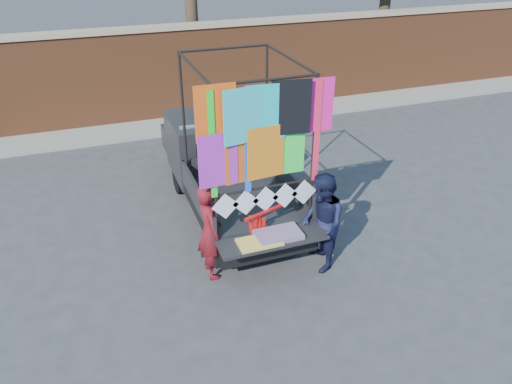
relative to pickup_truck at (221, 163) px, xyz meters
name	(u,v)px	position (x,y,z in m)	size (l,w,h in m)	color
ground	(255,252)	(0.00, -2.02, -0.80)	(90.00, 90.00, 0.00)	#38383A
brick_wall	(169,73)	(0.00, 4.98, 0.52)	(30.00, 0.45, 2.61)	brown
curb	(178,125)	(0.00, 4.28, -0.74)	(30.00, 1.20, 0.12)	gray
pickup_truck	(221,163)	(0.00, 0.00, 0.00)	(2.01, 5.06, 3.18)	black
woman	(210,231)	(-0.86, -2.33, 0.00)	(0.59, 0.39, 1.62)	maroon
man	(322,223)	(0.86, -2.75, 0.03)	(0.81, 0.63, 1.67)	#151835
streamer_bundle	(261,222)	(-0.09, -2.55, 0.14)	(0.81, 0.31, 0.59)	red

